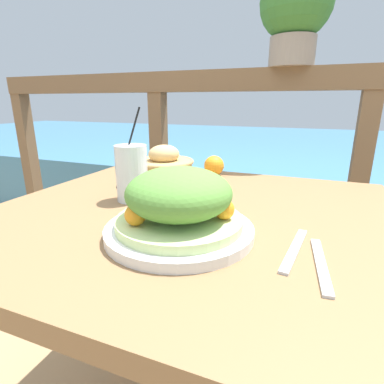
% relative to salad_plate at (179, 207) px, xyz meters
% --- Properties ---
extents(patio_table, '(0.97, 0.87, 0.76)m').
position_rel_salad_plate_xyz_m(patio_table, '(-0.03, 0.15, -0.17)').
color(patio_table, olive).
rests_on(patio_table, ground_plane).
extents(railing_fence, '(2.80, 0.08, 1.15)m').
position_rel_salad_plate_xyz_m(railing_fence, '(-0.03, 0.84, -0.01)').
color(railing_fence, brown).
rests_on(railing_fence, ground_plane).
extents(sea_backdrop, '(12.00, 4.00, 0.54)m').
position_rel_salad_plate_xyz_m(sea_backdrop, '(-0.03, 3.34, -0.54)').
color(sea_backdrop, teal).
rests_on(sea_backdrop, ground_plane).
extents(salad_plate, '(0.30, 0.30, 0.14)m').
position_rel_salad_plate_xyz_m(salad_plate, '(0.00, 0.00, 0.00)').
color(salad_plate, silver).
rests_on(salad_plate, patio_table).
extents(drink_glass, '(0.08, 0.09, 0.24)m').
position_rel_salad_plate_xyz_m(drink_glass, '(-0.21, 0.16, 0.02)').
color(drink_glass, silver).
rests_on(drink_glass, patio_table).
extents(bread_basket, '(0.19, 0.19, 0.13)m').
position_rel_salad_plate_xyz_m(bread_basket, '(-0.20, 0.33, -0.01)').
color(bread_basket, tan).
rests_on(bread_basket, patio_table).
extents(potted_plant, '(0.27, 0.27, 0.37)m').
position_rel_salad_plate_xyz_m(potted_plant, '(0.12, 0.84, 0.53)').
color(potted_plant, gray).
rests_on(potted_plant, railing_fence).
extents(fork, '(0.04, 0.18, 0.00)m').
position_rel_salad_plate_xyz_m(fork, '(0.22, 0.01, -0.06)').
color(fork, silver).
rests_on(fork, patio_table).
extents(knife, '(0.03, 0.18, 0.00)m').
position_rel_salad_plate_xyz_m(knife, '(0.26, -0.02, -0.06)').
color(knife, silver).
rests_on(knife, patio_table).
extents(orange_near_basket, '(0.07, 0.07, 0.07)m').
position_rel_salad_plate_xyz_m(orange_near_basket, '(-0.09, 0.51, -0.02)').
color(orange_near_basket, orange).
rests_on(orange_near_basket, patio_table).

